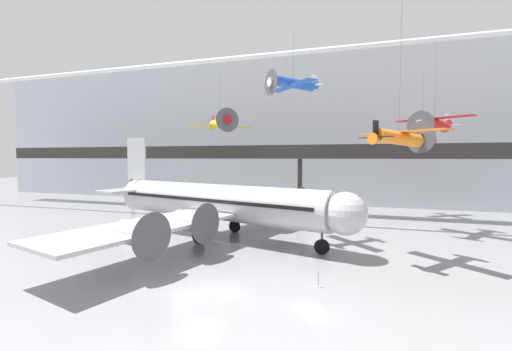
{
  "coord_description": "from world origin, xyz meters",
  "views": [
    {
      "loc": [
        9.69,
        -18.64,
        8.36
      ],
      "look_at": [
        0.11,
        10.72,
        6.68
      ],
      "focal_mm": 24.0,
      "sensor_mm": 36.0,
      "label": 1
    }
  ],
  "objects_px": {
    "suspended_plane_blue_trainer": "(293,84)",
    "suspended_plane_cream_biplane": "(422,145)",
    "stanchion_barrier": "(318,282)",
    "airliner_silver_main": "(214,202)",
    "suspended_plane_red_highwing": "(434,123)",
    "suspended_plane_orange_highwing": "(399,137)",
    "suspended_plane_yellow_lowwing": "(220,124)"
  },
  "relations": [
    {
      "from": "airliner_silver_main",
      "to": "suspended_plane_cream_biplane",
      "type": "bearing_deg",
      "value": 58.84
    },
    {
      "from": "suspended_plane_blue_trainer",
      "to": "suspended_plane_red_highwing",
      "type": "bearing_deg",
      "value": 163.48
    },
    {
      "from": "suspended_plane_yellow_lowwing",
      "to": "airliner_silver_main",
      "type": "bearing_deg",
      "value": -19.76
    },
    {
      "from": "suspended_plane_cream_biplane",
      "to": "suspended_plane_red_highwing",
      "type": "distance_m",
      "value": 12.43
    },
    {
      "from": "airliner_silver_main",
      "to": "suspended_plane_cream_biplane",
      "type": "relative_size",
      "value": 3.14
    },
    {
      "from": "stanchion_barrier",
      "to": "suspended_plane_blue_trainer",
      "type": "bearing_deg",
      "value": 109.11
    },
    {
      "from": "suspended_plane_orange_highwing",
      "to": "suspended_plane_red_highwing",
      "type": "height_order",
      "value": "suspended_plane_red_highwing"
    },
    {
      "from": "suspended_plane_cream_biplane",
      "to": "suspended_plane_blue_trainer",
      "type": "xyz_separation_m",
      "value": [
        -14.56,
        -19.96,
        5.62
      ]
    },
    {
      "from": "suspended_plane_yellow_lowwing",
      "to": "stanchion_barrier",
      "type": "xyz_separation_m",
      "value": [
        18.13,
        -25.31,
        -12.99
      ]
    },
    {
      "from": "airliner_silver_main",
      "to": "suspended_plane_blue_trainer",
      "type": "height_order",
      "value": "suspended_plane_blue_trainer"
    },
    {
      "from": "airliner_silver_main",
      "to": "suspended_plane_orange_highwing",
      "type": "distance_m",
      "value": 18.75
    },
    {
      "from": "suspended_plane_blue_trainer",
      "to": "airliner_silver_main",
      "type": "bearing_deg",
      "value": -32.42
    },
    {
      "from": "airliner_silver_main",
      "to": "suspended_plane_blue_trainer",
      "type": "distance_m",
      "value": 14.53
    },
    {
      "from": "airliner_silver_main",
      "to": "suspended_plane_orange_highwing",
      "type": "relative_size",
      "value": 3.04
    },
    {
      "from": "suspended_plane_cream_biplane",
      "to": "stanchion_barrier",
      "type": "height_order",
      "value": "suspended_plane_cream_biplane"
    },
    {
      "from": "suspended_plane_blue_trainer",
      "to": "stanchion_barrier",
      "type": "xyz_separation_m",
      "value": [
        4.29,
        -12.39,
        -15.37
      ]
    },
    {
      "from": "airliner_silver_main",
      "to": "suspended_plane_red_highwing",
      "type": "bearing_deg",
      "value": 38.14
    },
    {
      "from": "suspended_plane_orange_highwing",
      "to": "suspended_plane_blue_trainer",
      "type": "distance_m",
      "value": 12.03
    },
    {
      "from": "suspended_plane_blue_trainer",
      "to": "suspended_plane_cream_biplane",
      "type": "bearing_deg",
      "value": -171.32
    },
    {
      "from": "airliner_silver_main",
      "to": "suspended_plane_cream_biplane",
      "type": "xyz_separation_m",
      "value": [
        22.48,
        21.76,
        6.43
      ]
    },
    {
      "from": "stanchion_barrier",
      "to": "suspended_plane_yellow_lowwing",
      "type": "bearing_deg",
      "value": 125.63
    },
    {
      "from": "suspended_plane_red_highwing",
      "to": "suspended_plane_orange_highwing",
      "type": "bearing_deg",
      "value": 14.09
    },
    {
      "from": "suspended_plane_blue_trainer",
      "to": "stanchion_barrier",
      "type": "distance_m",
      "value": 20.2
    },
    {
      "from": "suspended_plane_orange_highwing",
      "to": "stanchion_barrier",
      "type": "bearing_deg",
      "value": -173.47
    },
    {
      "from": "suspended_plane_red_highwing",
      "to": "stanchion_barrier",
      "type": "xyz_separation_m",
      "value": [
        -9.78,
        -20.09,
        -11.72
      ]
    },
    {
      "from": "suspended_plane_cream_biplane",
      "to": "suspended_plane_blue_trainer",
      "type": "height_order",
      "value": "suspended_plane_blue_trainer"
    },
    {
      "from": "suspended_plane_cream_biplane",
      "to": "suspended_plane_yellow_lowwing",
      "type": "height_order",
      "value": "suspended_plane_yellow_lowwing"
    },
    {
      "from": "suspended_plane_blue_trainer",
      "to": "suspended_plane_orange_highwing",
      "type": "bearing_deg",
      "value": 109.45
    },
    {
      "from": "stanchion_barrier",
      "to": "airliner_silver_main",
      "type": "bearing_deg",
      "value": 139.05
    },
    {
      "from": "airliner_silver_main",
      "to": "suspended_plane_red_highwing",
      "type": "relative_size",
      "value": 3.46
    },
    {
      "from": "suspended_plane_cream_biplane",
      "to": "suspended_plane_yellow_lowwing",
      "type": "relative_size",
      "value": 1.29
    },
    {
      "from": "airliner_silver_main",
      "to": "stanchion_barrier",
      "type": "distance_m",
      "value": 16.5
    }
  ]
}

